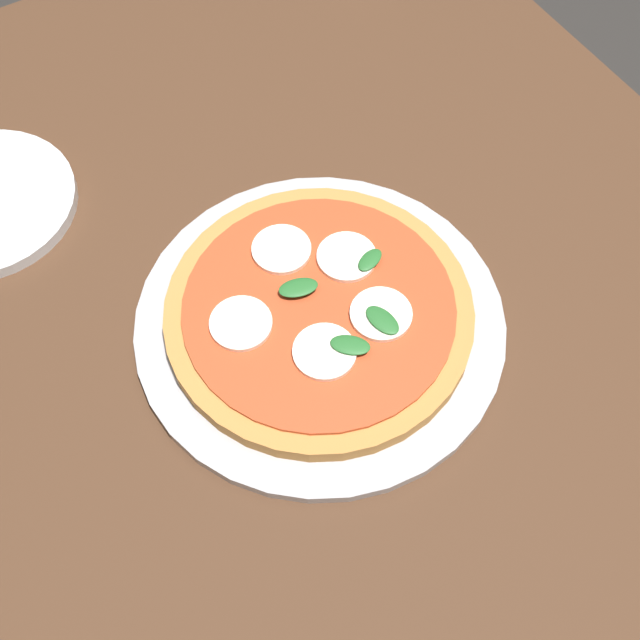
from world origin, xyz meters
TOP-DOWN VIEW (x-y plane):
  - ground_plane at (0.00, 0.00)m, footprint 6.00×6.00m
  - dining_table at (0.00, 0.00)m, footprint 1.14×1.05m
  - serving_tray at (-0.05, -0.04)m, footprint 0.36×0.36m
  - pizza at (-0.05, -0.04)m, footprint 0.30×0.30m

SIDE VIEW (x-z plane):
  - ground_plane at x=0.00m, z-range 0.00..0.00m
  - dining_table at x=0.00m, z-range 0.27..1.00m
  - serving_tray at x=-0.05m, z-range 0.73..0.74m
  - pizza at x=-0.05m, z-range 0.74..0.77m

